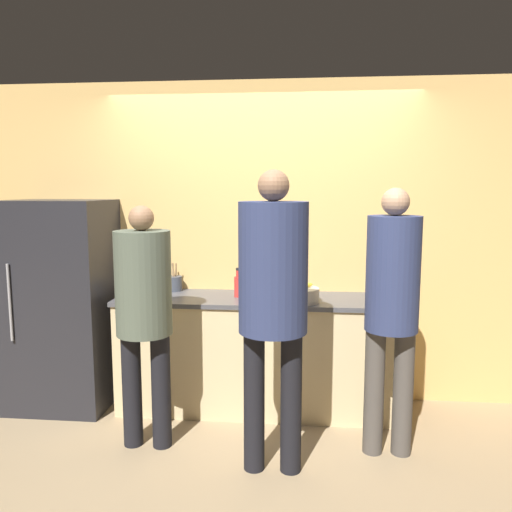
{
  "coord_description": "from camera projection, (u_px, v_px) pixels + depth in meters",
  "views": [
    {
      "loc": [
        0.35,
        -3.46,
        1.74
      ],
      "look_at": [
        0.0,
        0.14,
        1.25
      ],
      "focal_mm": 35.0,
      "sensor_mm": 36.0,
      "label": 1
    }
  ],
  "objects": [
    {
      "name": "person_center",
      "position": [
        273.0,
        289.0,
        2.97
      ],
      "size": [
        0.41,
        0.41,
        1.85
      ],
      "color": "black",
      "rests_on": "ground_plane"
    },
    {
      "name": "wall_back",
      "position": [
        262.0,
        243.0,
        4.13
      ],
      "size": [
        5.2,
        0.06,
        2.6
      ],
      "color": "#E0B266",
      "rests_on": "ground_plane"
    },
    {
      "name": "fruit_bowl",
      "position": [
        299.0,
        295.0,
        3.71
      ],
      "size": [
        0.3,
        0.3,
        0.15
      ],
      "color": "beige",
      "rests_on": "counter"
    },
    {
      "name": "refrigerator",
      "position": [
        63.0,
        304.0,
        4.0
      ],
      "size": [
        0.77,
        0.68,
        1.65
      ],
      "color": "#232328",
      "rests_on": "ground_plane"
    },
    {
      "name": "person_left",
      "position": [
        144.0,
        304.0,
        3.29
      ],
      "size": [
        0.37,
        0.37,
        1.64
      ],
      "color": "black",
      "rests_on": "ground_plane"
    },
    {
      "name": "cup_blue",
      "position": [
        138.0,
        286.0,
        4.1
      ],
      "size": [
        0.09,
        0.09,
        0.08
      ],
      "color": "#335184",
      "rests_on": "counter"
    },
    {
      "name": "bottle_red",
      "position": [
        238.0,
        286.0,
        3.88
      ],
      "size": [
        0.05,
        0.05,
        0.23
      ],
      "color": "red",
      "rests_on": "counter"
    },
    {
      "name": "counter",
      "position": [
        258.0,
        352.0,
        3.95
      ],
      "size": [
        2.2,
        0.61,
        0.9
      ],
      "color": "beige",
      "rests_on": "ground_plane"
    },
    {
      "name": "cup_black",
      "position": [
        128.0,
        293.0,
        3.82
      ],
      "size": [
        0.08,
        0.08,
        0.1
      ],
      "color": "#28282D",
      "rests_on": "counter"
    },
    {
      "name": "utensil_crock",
      "position": [
        175.0,
        283.0,
        4.12
      ],
      "size": [
        0.12,
        0.12,
        0.23
      ],
      "color": "#3D424C",
      "rests_on": "counter"
    },
    {
      "name": "person_right",
      "position": [
        392.0,
        300.0,
        3.18
      ],
      "size": [
        0.34,
        0.34,
        1.75
      ],
      "color": "#4C4742",
      "rests_on": "ground_plane"
    },
    {
      "name": "ground_plane",
      "position": [
        254.0,
        427.0,
        3.68
      ],
      "size": [
        14.0,
        14.0,
        0.0
      ],
      "primitive_type": "plane",
      "color": "#9E8460"
    }
  ]
}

